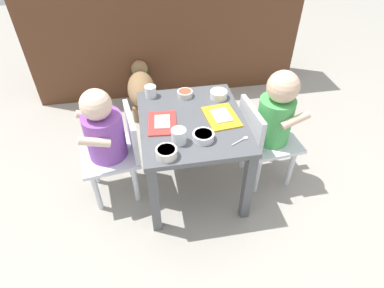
{
  "coord_description": "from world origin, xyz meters",
  "views": [
    {
      "loc": [
        -0.22,
        -1.24,
        1.39
      ],
      "look_at": [
        0.0,
        0.0,
        0.29
      ],
      "focal_mm": 30.12,
      "sensor_mm": 36.0,
      "label": 1
    }
  ],
  "objects_px": {
    "seated_child_left": "(106,134)",
    "spoon_by_left_tray": "(242,140)",
    "veggie_bowl_near": "(166,152)",
    "food_tray_right": "(221,116)",
    "veggie_bowl_far": "(203,136)",
    "dining_table": "(192,132)",
    "cereal_bowl_right_side": "(184,93)",
    "water_cup_left": "(151,92)",
    "seated_child_right": "(274,117)",
    "water_cup_right": "(179,137)",
    "dog": "(141,87)",
    "food_tray_left": "(162,123)",
    "cereal_bowl_left_side": "(219,94)"
  },
  "relations": [
    {
      "from": "dining_table",
      "to": "seated_child_right",
      "type": "xyz_separation_m",
      "value": [
        0.42,
        -0.02,
        0.06
      ]
    },
    {
      "from": "dining_table",
      "to": "veggie_bowl_far",
      "type": "height_order",
      "value": "veggie_bowl_far"
    },
    {
      "from": "seated_child_left",
      "to": "seated_child_right",
      "type": "distance_m",
      "value": 0.84
    },
    {
      "from": "cereal_bowl_right_side",
      "to": "spoon_by_left_tray",
      "type": "distance_m",
      "value": 0.45
    },
    {
      "from": "food_tray_right",
      "to": "veggie_bowl_near",
      "type": "height_order",
      "value": "veggie_bowl_near"
    },
    {
      "from": "spoon_by_left_tray",
      "to": "water_cup_right",
      "type": "bearing_deg",
      "value": 172.0
    },
    {
      "from": "seated_child_right",
      "to": "water_cup_right",
      "type": "xyz_separation_m",
      "value": [
        -0.5,
        -0.14,
        0.06
      ]
    },
    {
      "from": "water_cup_left",
      "to": "veggie_bowl_far",
      "type": "height_order",
      "value": "water_cup_left"
    },
    {
      "from": "cereal_bowl_left_side",
      "to": "veggie_bowl_near",
      "type": "distance_m",
      "value": 0.52
    },
    {
      "from": "seated_child_right",
      "to": "water_cup_left",
      "type": "xyz_separation_m",
      "value": [
        -0.6,
        0.26,
        0.05
      ]
    },
    {
      "from": "seated_child_left",
      "to": "water_cup_right",
      "type": "height_order",
      "value": "seated_child_left"
    },
    {
      "from": "seated_child_right",
      "to": "cereal_bowl_left_side",
      "type": "distance_m",
      "value": 0.31
    },
    {
      "from": "dining_table",
      "to": "seated_child_left",
      "type": "bearing_deg",
      "value": 177.61
    },
    {
      "from": "seated_child_left",
      "to": "water_cup_left",
      "type": "height_order",
      "value": "seated_child_left"
    },
    {
      "from": "seated_child_left",
      "to": "seated_child_right",
      "type": "xyz_separation_m",
      "value": [
        0.84,
        -0.03,
        0.02
      ]
    },
    {
      "from": "dog",
      "to": "spoon_by_left_tray",
      "type": "height_order",
      "value": "spoon_by_left_tray"
    },
    {
      "from": "dog",
      "to": "veggie_bowl_far",
      "type": "relative_size",
      "value": 4.78
    },
    {
      "from": "cereal_bowl_right_side",
      "to": "veggie_bowl_near",
      "type": "bearing_deg",
      "value": -108.26
    },
    {
      "from": "veggie_bowl_far",
      "to": "spoon_by_left_tray",
      "type": "bearing_deg",
      "value": -12.75
    },
    {
      "from": "seated_child_right",
      "to": "water_cup_right",
      "type": "bearing_deg",
      "value": -164.68
    },
    {
      "from": "seated_child_left",
      "to": "veggie_bowl_far",
      "type": "xyz_separation_m",
      "value": [
        0.44,
        -0.17,
        0.06
      ]
    },
    {
      "from": "dining_table",
      "to": "spoon_by_left_tray",
      "type": "xyz_separation_m",
      "value": [
        0.19,
        -0.19,
        0.08
      ]
    },
    {
      "from": "dog",
      "to": "water_cup_right",
      "type": "relative_size",
      "value": 6.84
    },
    {
      "from": "seated_child_left",
      "to": "cereal_bowl_left_side",
      "type": "height_order",
      "value": "seated_child_left"
    },
    {
      "from": "seated_child_left",
      "to": "cereal_bowl_left_side",
      "type": "xyz_separation_m",
      "value": [
        0.59,
        0.15,
        0.06
      ]
    },
    {
      "from": "veggie_bowl_far",
      "to": "dog",
      "type": "bearing_deg",
      "value": 105.26
    },
    {
      "from": "dog",
      "to": "seated_child_left",
      "type": "bearing_deg",
      "value": -104.08
    },
    {
      "from": "dog",
      "to": "food_tray_right",
      "type": "xyz_separation_m",
      "value": [
        0.37,
        -0.78,
        0.25
      ]
    },
    {
      "from": "food_tray_left",
      "to": "water_cup_right",
      "type": "distance_m",
      "value": 0.16
    },
    {
      "from": "water_cup_right",
      "to": "cereal_bowl_left_side",
      "type": "xyz_separation_m",
      "value": [
        0.26,
        0.32,
        -0.01
      ]
    },
    {
      "from": "dining_table",
      "to": "cereal_bowl_right_side",
      "type": "bearing_deg",
      "value": 90.7
    },
    {
      "from": "water_cup_right",
      "to": "cereal_bowl_left_side",
      "type": "height_order",
      "value": "water_cup_right"
    },
    {
      "from": "veggie_bowl_near",
      "to": "spoon_by_left_tray",
      "type": "distance_m",
      "value": 0.35
    },
    {
      "from": "dog",
      "to": "cereal_bowl_left_side",
      "type": "relative_size",
      "value": 5.18
    },
    {
      "from": "dining_table",
      "to": "veggie_bowl_near",
      "type": "height_order",
      "value": "veggie_bowl_near"
    },
    {
      "from": "food_tray_right",
      "to": "veggie_bowl_far",
      "type": "distance_m",
      "value": 0.19
    },
    {
      "from": "dog",
      "to": "food_tray_left",
      "type": "bearing_deg",
      "value": -83.9
    },
    {
      "from": "water_cup_left",
      "to": "cereal_bowl_left_side",
      "type": "bearing_deg",
      "value": -12.46
    },
    {
      "from": "dining_table",
      "to": "water_cup_right",
      "type": "relative_size",
      "value": 8.71
    },
    {
      "from": "food_tray_left",
      "to": "water_cup_left",
      "type": "relative_size",
      "value": 3.24
    },
    {
      "from": "seated_child_left",
      "to": "spoon_by_left_tray",
      "type": "distance_m",
      "value": 0.65
    },
    {
      "from": "dog",
      "to": "spoon_by_left_tray",
      "type": "xyz_separation_m",
      "value": [
        0.42,
        -0.96,
        0.25
      ]
    },
    {
      "from": "water_cup_left",
      "to": "food_tray_right",
      "type": "bearing_deg",
      "value": -37.98
    },
    {
      "from": "seated_child_left",
      "to": "veggie_bowl_near",
      "type": "height_order",
      "value": "seated_child_left"
    },
    {
      "from": "cereal_bowl_right_side",
      "to": "cereal_bowl_left_side",
      "type": "height_order",
      "value": "cereal_bowl_left_side"
    },
    {
      "from": "spoon_by_left_tray",
      "to": "water_cup_left",
      "type": "bearing_deg",
      "value": 130.26
    },
    {
      "from": "cereal_bowl_right_side",
      "to": "spoon_by_left_tray",
      "type": "bearing_deg",
      "value": -64.45
    },
    {
      "from": "dog",
      "to": "food_tray_right",
      "type": "height_order",
      "value": "food_tray_right"
    },
    {
      "from": "dining_table",
      "to": "cereal_bowl_right_side",
      "type": "distance_m",
      "value": 0.24
    },
    {
      "from": "water_cup_left",
      "to": "veggie_bowl_near",
      "type": "height_order",
      "value": "water_cup_left"
    }
  ]
}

